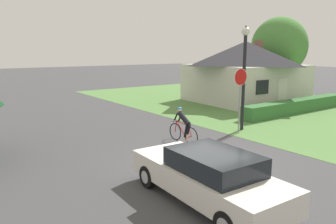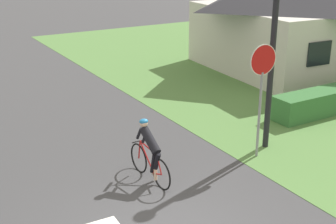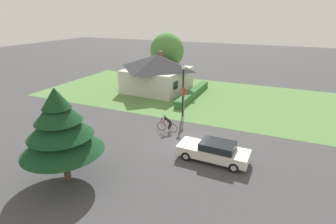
{
  "view_description": "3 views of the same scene",
  "coord_description": "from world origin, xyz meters",
  "views": [
    {
      "loc": [
        -7.33,
        -8.11,
        3.84
      ],
      "look_at": [
        -0.18,
        1.76,
        1.54
      ],
      "focal_mm": 35.0,
      "sensor_mm": 36.0,
      "label": 1
    },
    {
      "loc": [
        -3.71,
        -6.47,
        5.39
      ],
      "look_at": [
        1.67,
        2.56,
        1.57
      ],
      "focal_mm": 50.0,
      "sensor_mm": 36.0,
      "label": 2
    },
    {
      "loc": [
        -17.13,
        -5.73,
        9.3
      ],
      "look_at": [
        1.3,
        2.43,
        1.64
      ],
      "focal_mm": 28.0,
      "sensor_mm": 36.0,
      "label": 3
    }
  ],
  "objects": [
    {
      "name": "deciduous_tree_right",
      "position": [
        17.61,
        9.79,
        4.21
      ],
      "size": [
        4.78,
        4.78,
        6.72
      ],
      "color": "#4C3823",
      "rests_on": "ground"
    },
    {
      "name": "cottage_house",
      "position": [
        11.91,
        8.59,
        2.34
      ],
      "size": [
        7.98,
        7.95,
        4.63
      ],
      "rotation": [
        0.0,
        0.0,
        -0.06
      ],
      "color": "beige",
      "rests_on": "ground"
    },
    {
      "name": "ground_plane",
      "position": [
        0.0,
        0.0,
        0.0
      ],
      "size": [
        140.0,
        140.0,
        0.0
      ],
      "primitive_type": "plane",
      "color": "#424244"
    },
    {
      "name": "conifer_tall_near",
      "position": [
        -7.57,
        4.97,
        3.39
      ],
      "size": [
        4.56,
        4.56,
        5.69
      ],
      "color": "#4C3823",
      "rests_on": "ground"
    },
    {
      "name": "cyclist",
      "position": [
        1.07,
        2.39,
        0.71
      ],
      "size": [
        0.44,
        1.8,
        1.51
      ],
      "rotation": [
        0.0,
        0.0,
        1.62
      ],
      "color": "black",
      "rests_on": "ground"
    },
    {
      "name": "sedan_left_lane",
      "position": [
        -1.89,
        -2.33,
        0.7
      ],
      "size": [
        1.95,
        4.75,
        1.39
      ],
      "rotation": [
        0.0,
        0.0,
        1.54
      ],
      "color": "silver",
      "rests_on": "ground"
    },
    {
      "name": "street_lamp",
      "position": [
        4.78,
        2.44,
        3.22
      ],
      "size": [
        0.4,
        0.4,
        4.99
      ],
      "color": "black",
      "rests_on": "ground"
    },
    {
      "name": "hedge_row",
      "position": [
        11.11,
        3.55,
        0.4
      ],
      "size": [
        9.58,
        0.9,
        0.81
      ],
      "primitive_type": "cube",
      "color": "#387038",
      "rests_on": "ground"
    },
    {
      "name": "stop_sign",
      "position": [
        4.15,
        2.09,
        2.18
      ],
      "size": [
        0.79,
        0.07,
        3.04
      ],
      "rotation": [
        0.0,
        0.0,
        3.09
      ],
      "color": "gray",
      "rests_on": "ground"
    },
    {
      "name": "grass_verge_right",
      "position": [
        11.57,
        4.0,
        0.01
      ],
      "size": [
        16.0,
        36.0,
        0.01
      ],
      "primitive_type": "cube",
      "color": "#568442",
      "rests_on": "ground"
    }
  ]
}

